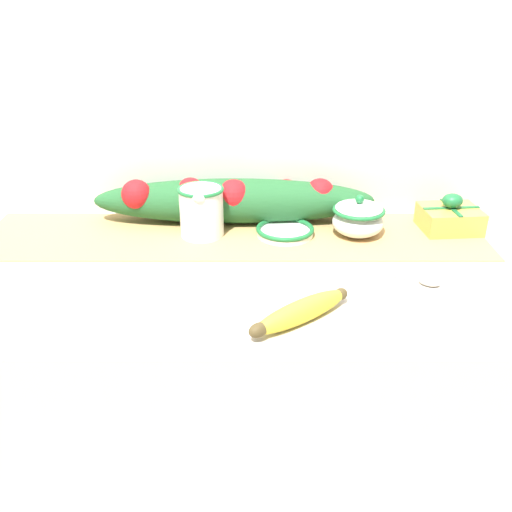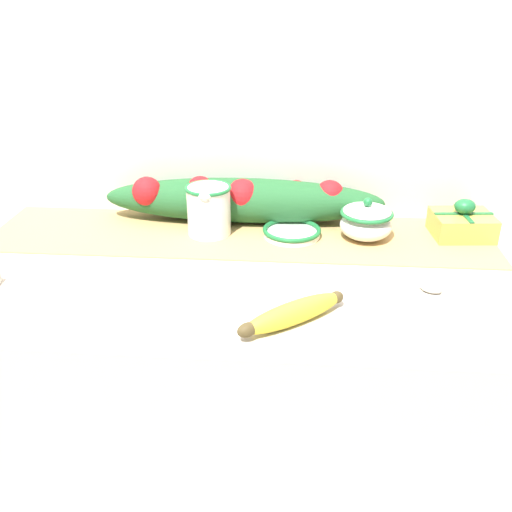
# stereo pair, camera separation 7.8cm
# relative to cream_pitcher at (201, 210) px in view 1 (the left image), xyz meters

# --- Properties ---
(countertop) EXTENTS (1.23, 0.61, 0.87)m
(countertop) POSITION_rel_cream_pitcher_xyz_m (0.07, -0.17, -0.50)
(countertop) COLOR beige
(countertop) RESTS_ON ground_plane
(back_wall) EXTENTS (2.03, 0.04, 2.40)m
(back_wall) POSITION_rel_cream_pitcher_xyz_m (0.07, 0.16, 0.26)
(back_wall) COLOR silver
(back_wall) RESTS_ON ground_plane
(table_runner) EXTENTS (1.13, 0.27, 0.00)m
(table_runner) POSITION_rel_cream_pitcher_xyz_m (0.07, -0.00, -0.06)
(table_runner) COLOR tan
(table_runner) RESTS_ON countertop
(cream_pitcher) EXTENTS (0.10, 0.12, 0.12)m
(cream_pitcher) POSITION_rel_cream_pitcher_xyz_m (0.00, 0.00, 0.00)
(cream_pitcher) COLOR white
(cream_pitcher) RESTS_ON countertop
(sugar_bowl) EXTENTS (0.12, 0.12, 0.10)m
(sugar_bowl) POSITION_rel_cream_pitcher_xyz_m (0.35, -0.00, -0.02)
(sugar_bowl) COLOR white
(sugar_bowl) RESTS_ON countertop
(small_dish) EXTENTS (0.13, 0.13, 0.02)m
(small_dish) POSITION_rel_cream_pitcher_xyz_m (0.19, -0.00, -0.05)
(small_dish) COLOR white
(small_dish) RESTS_ON countertop
(banana) EXTENTS (0.19, 0.16, 0.04)m
(banana) POSITION_rel_cream_pitcher_xyz_m (0.20, -0.36, -0.04)
(banana) COLOR yellow
(banana) RESTS_ON countertop
(spoon) EXTENTS (0.16, 0.09, 0.01)m
(spoon) POSITION_rel_cream_pitcher_xyz_m (0.44, -0.23, -0.06)
(spoon) COLOR #A89E89
(spoon) RESTS_ON countertop
(gift_box) EXTENTS (0.14, 0.12, 0.09)m
(gift_box) POSITION_rel_cream_pitcher_xyz_m (0.57, 0.03, -0.03)
(gift_box) COLOR gold
(gift_box) RESTS_ON countertop
(poinsettia_garland) EXTENTS (0.66, 0.12, 0.11)m
(poinsettia_garland) POSITION_rel_cream_pitcher_xyz_m (0.07, 0.08, -0.00)
(poinsettia_garland) COLOR #235B2D
(poinsettia_garland) RESTS_ON countertop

